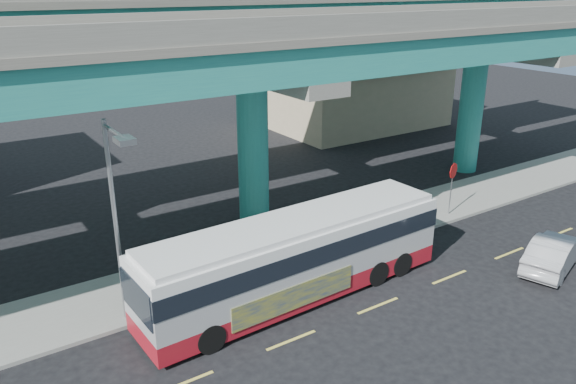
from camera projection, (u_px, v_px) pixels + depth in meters
ground at (373, 302)px, 21.66m from camera, size 120.00×120.00×0.00m
sidewalk at (293, 248)px, 25.92m from camera, size 70.00×4.00×0.15m
lane_markings at (378, 306)px, 21.42m from camera, size 58.00×0.12×0.01m
viaduct at (249, 40)px, 25.56m from camera, size 52.00×12.40×11.70m
building_beige at (353, 84)px, 47.68m from camera, size 14.00×10.23×7.00m
transit_bus at (297, 255)px, 21.50m from camera, size 12.87×3.21×3.28m
sedan at (553, 253)px, 24.00m from camera, size 4.20×5.38×1.47m
street_lamp at (117, 199)px, 18.29m from camera, size 0.50×2.42×7.36m
stop_sign at (453, 177)px, 28.83m from camera, size 0.82×0.26×2.82m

